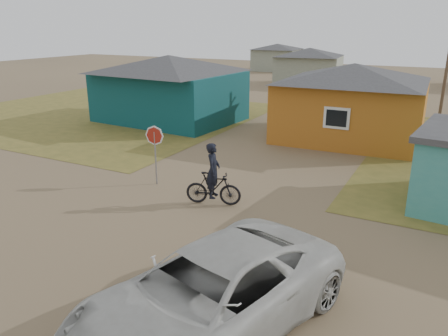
% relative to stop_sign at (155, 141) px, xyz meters
% --- Properties ---
extents(ground, '(120.00, 120.00, 0.00)m').
position_rel_stop_sign_xyz_m(ground, '(2.35, -3.60, -1.67)').
color(ground, '#7A6446').
extents(grass_nw, '(20.00, 18.00, 0.00)m').
position_rel_stop_sign_xyz_m(grass_nw, '(-11.65, 9.40, -1.67)').
color(grass_nw, olive).
rests_on(grass_nw, ground).
extents(house_teal, '(8.93, 7.08, 4.00)m').
position_rel_stop_sign_xyz_m(house_teal, '(-6.15, 9.90, 0.38)').
color(house_teal, '#0B3A3F').
rests_on(house_teal, ground).
extents(house_yellow, '(7.72, 6.76, 3.90)m').
position_rel_stop_sign_xyz_m(house_yellow, '(4.85, 10.40, 0.33)').
color(house_yellow, '#AF631B').
rests_on(house_yellow, ground).
extents(house_pale_west, '(7.04, 6.15, 3.60)m').
position_rel_stop_sign_xyz_m(house_pale_west, '(-3.65, 30.40, 0.18)').
color(house_pale_west, gray).
rests_on(house_pale_west, ground).
extents(house_pale_north, '(6.28, 5.81, 3.40)m').
position_rel_stop_sign_xyz_m(house_pale_north, '(-11.65, 42.40, 0.08)').
color(house_pale_north, gray).
rests_on(house_pale_north, ground).
extents(stop_sign, '(0.72, 0.23, 2.26)m').
position_rel_stop_sign_xyz_m(stop_sign, '(0.00, 0.00, 0.00)').
color(stop_sign, gray).
rests_on(stop_sign, ground).
extents(cyclist, '(1.94, 1.05, 2.11)m').
position_rel_stop_sign_xyz_m(cyclist, '(2.84, -0.69, -0.90)').
color(cyclist, black).
rests_on(cyclist, ground).
extents(vehicle, '(4.32, 6.58, 1.68)m').
position_rel_stop_sign_xyz_m(vehicle, '(5.91, -6.34, -0.83)').
color(vehicle, '#B9B9B5').
rests_on(vehicle, ground).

